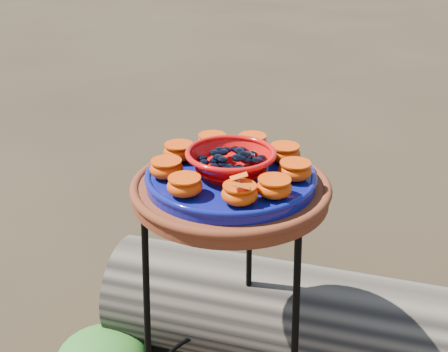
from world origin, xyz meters
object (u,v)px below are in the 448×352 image
(terracotta_saucer, at_px, (231,191))
(red_bowl, at_px, (231,163))
(driftwood_log, at_px, (406,339))
(plant_stand, at_px, (230,321))
(cobalt_plate, at_px, (231,179))

(terracotta_saucer, xyz_separation_m, red_bowl, (0.00, 0.00, 0.07))
(red_bowl, relative_size, driftwood_log, 0.10)
(plant_stand, bearing_deg, red_bowl, 0.00)
(plant_stand, relative_size, terracotta_saucer, 1.60)
(terracotta_saucer, relative_size, cobalt_plate, 1.17)
(cobalt_plate, bearing_deg, terracotta_saucer, 0.00)
(plant_stand, bearing_deg, terracotta_saucer, 0.00)
(terracotta_saucer, bearing_deg, plant_stand, 0.00)
(red_bowl, xyz_separation_m, driftwood_log, (0.45, 0.27, -0.62))
(plant_stand, xyz_separation_m, terracotta_saucer, (0.00, 0.00, 0.37))
(terracotta_saucer, height_order, red_bowl, red_bowl)
(terracotta_saucer, bearing_deg, cobalt_plate, 0.00)
(terracotta_saucer, height_order, cobalt_plate, cobalt_plate)
(plant_stand, xyz_separation_m, driftwood_log, (0.45, 0.27, -0.18))
(red_bowl, bearing_deg, cobalt_plate, 0.00)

